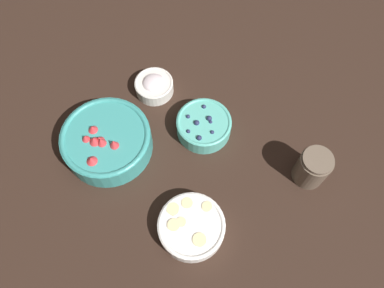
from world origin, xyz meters
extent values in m
plane|color=black|center=(0.00, 0.00, 0.00)|extent=(4.00, 4.00, 0.00)
cylinder|color=teal|center=(0.17, 0.22, 0.03)|extent=(0.24, 0.24, 0.07)
torus|color=teal|center=(0.17, 0.22, 0.06)|extent=(0.24, 0.24, 0.02)
cylinder|color=red|center=(0.17, 0.22, 0.05)|extent=(0.19, 0.19, 0.02)
cone|color=red|center=(0.12, 0.28, 0.08)|extent=(0.05, 0.05, 0.02)
cone|color=red|center=(0.15, 0.24, 0.08)|extent=(0.03, 0.03, 0.03)
cone|color=red|center=(0.13, 0.21, 0.08)|extent=(0.04, 0.04, 0.03)
cone|color=red|center=(0.19, 0.27, 0.07)|extent=(0.04, 0.04, 0.02)
cone|color=red|center=(0.20, 0.24, 0.08)|extent=(0.04, 0.04, 0.02)
cone|color=red|center=(0.16, 0.24, 0.08)|extent=(0.04, 0.04, 0.02)
cone|color=red|center=(0.17, 0.25, 0.08)|extent=(0.04, 0.04, 0.03)
cylinder|color=#56B7A8|center=(0.07, -0.03, 0.02)|extent=(0.15, 0.15, 0.05)
torus|color=#56B7A8|center=(0.07, -0.03, 0.05)|extent=(0.15, 0.15, 0.01)
cylinder|color=#23284C|center=(0.07, -0.03, 0.04)|extent=(0.12, 0.12, 0.01)
sphere|color=#23284C|center=(0.07, 0.02, 0.05)|extent=(0.01, 0.01, 0.01)
sphere|color=#23284C|center=(0.07, -0.04, 0.05)|extent=(0.02, 0.02, 0.02)
sphere|color=#23284C|center=(0.08, -0.01, 0.05)|extent=(0.02, 0.02, 0.02)
sphere|color=#23284C|center=(0.06, -0.04, 0.05)|extent=(0.01, 0.01, 0.01)
sphere|color=#23284C|center=(0.03, -0.03, 0.05)|extent=(0.01, 0.01, 0.01)
sphere|color=#23284C|center=(0.11, -0.05, 0.05)|extent=(0.01, 0.01, 0.01)
sphere|color=#23284C|center=(0.11, 0.00, 0.05)|extent=(0.01, 0.01, 0.01)
sphere|color=#23284C|center=(0.04, 0.01, 0.05)|extent=(0.01, 0.01, 0.01)
cylinder|color=white|center=(-0.15, 0.16, 0.02)|extent=(0.17, 0.17, 0.04)
torus|color=white|center=(-0.15, 0.16, 0.04)|extent=(0.17, 0.17, 0.01)
cylinder|color=beige|center=(-0.15, 0.16, 0.03)|extent=(0.13, 0.13, 0.01)
cylinder|color=beige|center=(-0.13, 0.10, 0.04)|extent=(0.03, 0.03, 0.01)
cylinder|color=beige|center=(-0.19, 0.16, 0.04)|extent=(0.03, 0.03, 0.01)
cylinder|color=beige|center=(-0.12, 0.19, 0.04)|extent=(0.03, 0.03, 0.01)
cylinder|color=beige|center=(-0.09, 0.17, 0.04)|extent=(0.03, 0.03, 0.01)
cylinder|color=beige|center=(-0.10, 0.13, 0.04)|extent=(0.03, 0.03, 0.00)
cylinder|color=beige|center=(-0.09, 0.17, 0.04)|extent=(0.03, 0.03, 0.01)
cylinder|color=beige|center=(-0.13, 0.17, 0.04)|extent=(0.03, 0.03, 0.00)
cylinder|color=silver|center=(0.26, 0.02, 0.02)|extent=(0.11, 0.11, 0.04)
torus|color=silver|center=(0.26, 0.02, 0.04)|extent=(0.11, 0.11, 0.01)
cylinder|color=silver|center=(0.26, 0.02, 0.03)|extent=(0.09, 0.09, 0.01)
ellipsoid|color=silver|center=(0.26, 0.02, 0.04)|extent=(0.07, 0.07, 0.03)
cylinder|color=brown|center=(-0.20, -0.18, 0.05)|extent=(0.08, 0.08, 0.10)
cylinder|color=#472819|center=(-0.20, -0.18, 0.04)|extent=(0.07, 0.07, 0.07)
cylinder|color=brown|center=(-0.20, -0.18, 0.10)|extent=(0.08, 0.08, 0.01)
camera|label=1|loc=(-0.34, 0.28, 0.94)|focal=35.00mm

